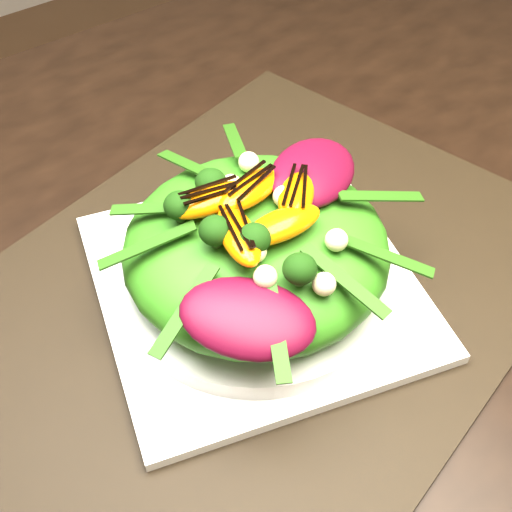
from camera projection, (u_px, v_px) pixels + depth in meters
floor at (300, 505)px, 1.24m from camera, size 4.00×4.00×0.01m
dining_table at (334, 215)px, 0.70m from camera, size 1.60×0.90×0.75m
placemat at (256, 290)px, 0.60m from camera, size 0.64×0.54×0.00m
plate_base at (256, 285)px, 0.60m from camera, size 0.33×0.33×0.01m
salad_bowl at (256, 275)px, 0.59m from camera, size 0.27×0.27×0.02m
lettuce_mound at (256, 247)px, 0.56m from camera, size 0.25×0.25×0.08m
radicchio_leaf at (313, 172)px, 0.56m from camera, size 0.12×0.10×0.02m
orange_segment at (218, 205)px, 0.53m from camera, size 0.07×0.06×0.02m
broccoli_floret at (157, 209)px, 0.53m from camera, size 0.04×0.04×0.04m
macadamia_nut at (344, 228)px, 0.52m from camera, size 0.02×0.02×0.02m
balsamic_drizzle at (217, 196)px, 0.52m from camera, size 0.04×0.02×0.00m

